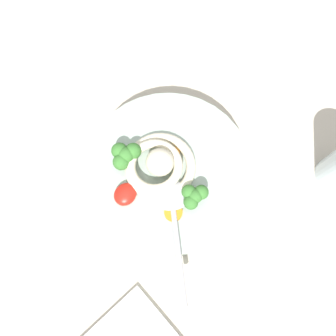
% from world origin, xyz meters
% --- Properties ---
extents(table_slab, '(1.27, 1.27, 0.03)m').
position_xyz_m(table_slab, '(0.00, 0.00, 0.01)').
color(table_slab, '#BCB29E').
rests_on(table_slab, ground).
extents(soup_bowl, '(0.26, 0.26, 0.07)m').
position_xyz_m(soup_bowl, '(0.02, -0.01, 0.06)').
color(soup_bowl, '#9EB2A3').
rests_on(soup_bowl, table_slab).
extents(noodle_pile, '(0.12, 0.11, 0.05)m').
position_xyz_m(noodle_pile, '(0.03, -0.02, 0.11)').
color(noodle_pile, beige).
rests_on(noodle_pile, soup_bowl).
extents(soup_spoon, '(0.15, 0.14, 0.02)m').
position_xyz_m(soup_spoon, '(0.07, 0.03, 0.10)').
color(soup_spoon, '#B7B7BC').
rests_on(soup_spoon, soup_bowl).
extents(chili_sauce_dollop, '(0.04, 0.03, 0.02)m').
position_xyz_m(chili_sauce_dollop, '(0.09, -0.03, 0.10)').
color(chili_sauce_dollop, red).
rests_on(chili_sauce_dollop, soup_bowl).
extents(broccoli_floret_near_spoon, '(0.05, 0.04, 0.04)m').
position_xyz_m(broccoli_floret_near_spoon, '(0.05, -0.07, 0.12)').
color(broccoli_floret_near_spoon, '#7A9E60').
rests_on(broccoli_floret_near_spoon, soup_bowl).
extents(broccoli_floret_beside_chili, '(0.04, 0.04, 0.03)m').
position_xyz_m(broccoli_floret_beside_chili, '(0.04, 0.05, 0.12)').
color(broccoli_floret_beside_chili, '#7A9E60').
rests_on(broccoli_floret_beside_chili, soup_bowl).
extents(carrot_slice_rear, '(0.02, 0.02, 0.01)m').
position_xyz_m(carrot_slice_rear, '(-0.00, -0.01, 0.10)').
color(carrot_slice_rear, orange).
rests_on(carrot_slice_rear, soup_bowl).
extents(carrot_slice_left, '(0.03, 0.03, 0.01)m').
position_xyz_m(carrot_slice_left, '(0.07, 0.04, 0.10)').
color(carrot_slice_left, orange).
rests_on(carrot_slice_left, soup_bowl).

